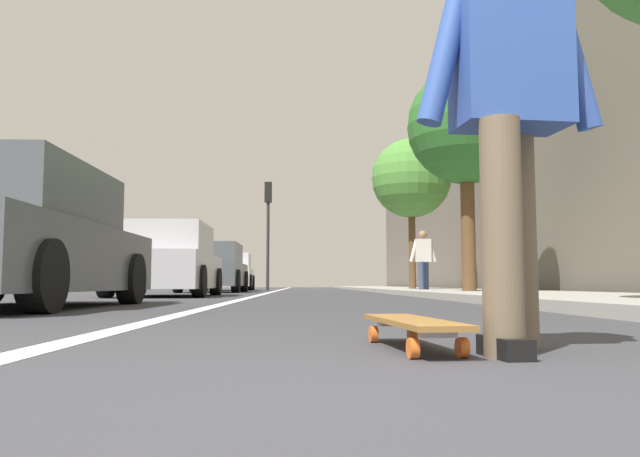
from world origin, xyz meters
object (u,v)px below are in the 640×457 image
(skateboard, at_px, (412,325))
(street_tree_far, at_px, (411,179))
(skater_person, at_px, (509,97))
(traffic_light, at_px, (268,215))
(parked_car_end, at_px, (230,273))
(pedestrian_distant, at_px, (423,258))
(parked_car_mid, at_px, (166,262))
(parked_car_far, at_px, (213,269))
(parked_car_near, at_px, (9,240))
(street_tree_mid, at_px, (466,127))

(skateboard, relative_size, street_tree_far, 0.18)
(skater_person, height_order, traffic_light, traffic_light)
(parked_car_end, distance_m, street_tree_far, 9.42)
(skater_person, xyz_separation_m, pedestrian_distant, (14.40, -2.42, 0.02))
(parked_car_mid, distance_m, parked_car_far, 6.59)
(skateboard, relative_size, parked_car_far, 0.21)
(skater_person, bearing_deg, skateboard, 66.59)
(parked_car_far, bearing_deg, traffic_light, -15.29)
(skater_person, relative_size, traffic_light, 0.39)
(parked_car_near, height_order, parked_car_end, parked_car_end)
(parked_car_mid, xyz_separation_m, street_tree_far, (6.56, -6.17, 2.86))
(street_tree_far, relative_size, pedestrian_distant, 2.88)
(street_tree_far, bearing_deg, skateboard, 170.15)
(parked_car_end, height_order, street_tree_mid, street_tree_mid)
(skateboard, relative_size, parked_car_mid, 0.21)
(skateboard, height_order, street_tree_mid, street_tree_mid)
(skateboard, height_order, skater_person, skater_person)
(parked_car_far, xyz_separation_m, traffic_light, (5.07, -1.39, 2.21))
(parked_car_near, bearing_deg, skateboard, -140.42)
(traffic_light, height_order, street_tree_mid, street_tree_mid)
(street_tree_far, bearing_deg, skater_person, 171.36)
(parked_car_mid, relative_size, street_tree_far, 0.84)
(skater_person, relative_size, pedestrian_distant, 0.98)
(parked_car_far, bearing_deg, skateboard, -169.40)
(parked_car_near, relative_size, street_tree_far, 0.88)
(traffic_light, distance_m, street_tree_far, 7.01)
(pedestrian_distant, bearing_deg, parked_car_near, 148.14)
(skateboard, height_order, pedestrian_distant, pedestrian_distant)
(skater_person, relative_size, parked_car_near, 0.39)
(parked_car_mid, distance_m, street_tree_far, 9.45)
(skateboard, bearing_deg, parked_car_mid, 17.00)
(skater_person, bearing_deg, parked_car_mid, 18.47)
(pedestrian_distant, bearing_deg, traffic_light, 30.09)
(parked_car_mid, xyz_separation_m, traffic_light, (11.65, -1.40, 2.24))
(parked_car_mid, bearing_deg, pedestrian_distant, -57.90)
(parked_car_mid, relative_size, traffic_light, 0.95)
(skateboard, bearing_deg, parked_car_near, 39.58)
(traffic_light, relative_size, street_tree_mid, 0.89)
(street_tree_mid, bearing_deg, skater_person, 166.03)
(parked_car_mid, height_order, parked_car_far, parked_car_far)
(parked_car_near, xyz_separation_m, pedestrian_distant, (10.05, -6.24, 0.25))
(parked_car_near, bearing_deg, traffic_light, -5.30)
(parked_car_far, bearing_deg, skater_person, -168.39)
(traffic_light, distance_m, pedestrian_distant, 9.35)
(parked_car_far, distance_m, pedestrian_distant, 6.61)
(street_tree_mid, bearing_deg, parked_car_near, 133.75)
(parked_car_near, xyz_separation_m, parked_car_far, (12.88, -0.28, 0.02))
(parked_car_end, xyz_separation_m, street_tree_mid, (-13.00, -6.38, 2.80))
(parked_car_mid, relative_size, street_tree_mid, 0.85)
(parked_car_mid, height_order, street_tree_far, street_tree_far)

